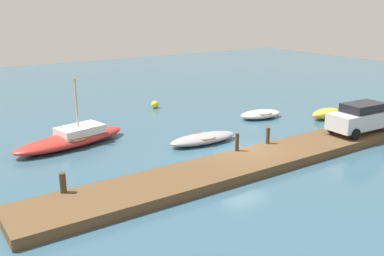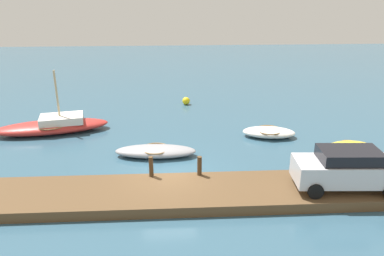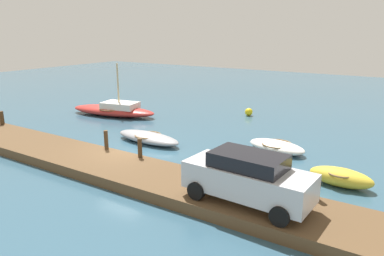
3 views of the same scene
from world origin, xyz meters
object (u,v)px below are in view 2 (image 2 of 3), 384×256
(rowboat_white, at_px, (269,132))
(marker_buoy, at_px, (186,101))
(rowboat_grey, at_px, (156,151))
(parked_car, at_px, (347,168))
(dinghy_yellow, at_px, (350,148))
(mooring_post_mid_west, at_px, (151,167))
(mooring_post_east, at_px, (372,162))
(sailboat_red, at_px, (53,126))
(mooring_post_mid_east, at_px, (199,166))

(rowboat_white, height_order, marker_buoy, same)
(rowboat_grey, xyz_separation_m, parked_car, (8.14, -4.61, 1.07))
(parked_car, bearing_deg, marker_buoy, 116.93)
(parked_car, height_order, marker_buoy, parked_car)
(dinghy_yellow, xyz_separation_m, mooring_post_mid_west, (-10.43, -2.73, 0.55))
(dinghy_yellow, relative_size, mooring_post_mid_west, 2.72)
(rowboat_grey, bearing_deg, parked_car, -26.31)
(rowboat_grey, bearing_deg, mooring_post_mid_west, -88.22)
(mooring_post_east, height_order, marker_buoy, mooring_post_east)
(rowboat_white, distance_m, dinghy_yellow, 4.59)
(marker_buoy, bearing_deg, mooring_post_east, -56.71)
(marker_buoy, bearing_deg, rowboat_grey, -102.30)
(sailboat_red, height_order, parked_car, sailboat_red)
(rowboat_grey, height_order, mooring_post_mid_west, mooring_post_mid_west)
(parked_car, bearing_deg, sailboat_red, 152.77)
(rowboat_white, bearing_deg, mooring_post_mid_west, -131.54)
(mooring_post_mid_east, distance_m, parked_car, 6.26)
(rowboat_grey, height_order, mooring_post_mid_east, mooring_post_mid_east)
(parked_car, xyz_separation_m, marker_buoy, (-6.13, 13.80, -1.08))
(mooring_post_mid_west, relative_size, mooring_post_mid_east, 1.06)
(mooring_post_mid_west, height_order, marker_buoy, mooring_post_mid_west)
(sailboat_red, xyz_separation_m, mooring_post_mid_east, (8.47, -6.93, 0.46))
(mooring_post_mid_west, distance_m, mooring_post_mid_east, 2.16)
(mooring_post_mid_west, height_order, mooring_post_east, mooring_post_mid_west)
(dinghy_yellow, xyz_separation_m, mooring_post_mid_east, (-8.27, -2.73, 0.52))
(rowboat_grey, bearing_deg, sailboat_red, 152.14)
(sailboat_red, bearing_deg, dinghy_yellow, -25.54)
(rowboat_white, distance_m, mooring_post_mid_west, 8.68)
(mooring_post_mid_east, relative_size, mooring_post_east, 1.09)
(mooring_post_mid_west, relative_size, marker_buoy, 1.67)
(mooring_post_mid_east, xyz_separation_m, mooring_post_east, (7.98, 0.00, -0.04))
(parked_car, bearing_deg, mooring_post_east, 41.11)
(sailboat_red, bearing_deg, parked_car, -41.64)
(mooring_post_mid_east, bearing_deg, rowboat_grey, 124.05)
(mooring_post_mid_east, distance_m, marker_buoy, 12.30)
(sailboat_red, distance_m, parked_car, 16.82)
(dinghy_yellow, relative_size, marker_buoy, 4.53)
(sailboat_red, relative_size, parked_car, 1.58)
(mooring_post_mid_west, height_order, parked_car, parked_car)
(sailboat_red, distance_m, dinghy_yellow, 17.25)
(rowboat_white, relative_size, dinghy_yellow, 1.28)
(sailboat_red, bearing_deg, mooring_post_mid_west, -59.16)
(marker_buoy, bearing_deg, rowboat_white, -55.76)
(mooring_post_east, distance_m, parked_car, 2.51)
(rowboat_white, height_order, parked_car, parked_car)
(sailboat_red, xyz_separation_m, mooring_post_east, (16.45, -6.93, 0.42))
(mooring_post_east, height_order, parked_car, parked_car)
(rowboat_grey, relative_size, parked_car, 0.98)
(parked_car, bearing_deg, rowboat_grey, 153.46)
(rowboat_white, bearing_deg, parked_car, -68.52)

